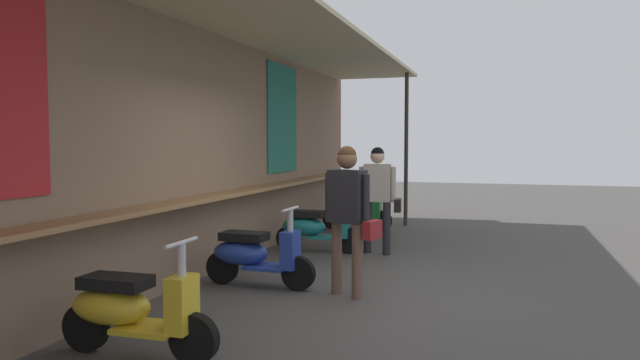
{
  "coord_description": "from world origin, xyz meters",
  "views": [
    {
      "loc": [
        -6.26,
        -1.78,
        1.72
      ],
      "look_at": [
        2.45,
        1.01,
        1.13
      ],
      "focal_mm": 32.62,
      "sensor_mm": 36.0,
      "label": 1
    }
  ],
  "objects_px": {
    "scooter_yellow": "(129,309)",
    "shopper_with_handbag": "(348,205)",
    "scooter_teal": "(314,227)",
    "shopper_browsing": "(378,189)",
    "scooter_green": "(353,210)",
    "scooter_blue": "(253,254)"
  },
  "relations": [
    {
      "from": "shopper_with_handbag",
      "to": "shopper_browsing",
      "type": "distance_m",
      "value": 2.57
    },
    {
      "from": "scooter_teal",
      "to": "scooter_green",
      "type": "bearing_deg",
      "value": 86.96
    },
    {
      "from": "scooter_teal",
      "to": "shopper_browsing",
      "type": "bearing_deg",
      "value": 6.55
    },
    {
      "from": "scooter_green",
      "to": "shopper_with_handbag",
      "type": "bearing_deg",
      "value": -76.22
    },
    {
      "from": "scooter_blue",
      "to": "shopper_browsing",
      "type": "xyz_separation_m",
      "value": [
        2.47,
        -0.99,
        0.62
      ]
    },
    {
      "from": "scooter_yellow",
      "to": "shopper_with_handbag",
      "type": "relative_size",
      "value": 0.83
    },
    {
      "from": "shopper_with_handbag",
      "to": "scooter_teal",
      "type": "bearing_deg",
      "value": 44.05
    },
    {
      "from": "scooter_teal",
      "to": "shopper_browsing",
      "type": "relative_size",
      "value": 0.85
    },
    {
      "from": "scooter_teal",
      "to": "scooter_green",
      "type": "distance_m",
      "value": 2.44
    },
    {
      "from": "scooter_yellow",
      "to": "shopper_browsing",
      "type": "bearing_deg",
      "value": 77.65
    },
    {
      "from": "scooter_teal",
      "to": "scooter_green",
      "type": "relative_size",
      "value": 1.0
    },
    {
      "from": "scooter_yellow",
      "to": "scooter_teal",
      "type": "height_order",
      "value": "same"
    },
    {
      "from": "scooter_green",
      "to": "shopper_browsing",
      "type": "xyz_separation_m",
      "value": [
        -2.27,
        -0.99,
        0.62
      ]
    },
    {
      "from": "scooter_yellow",
      "to": "shopper_browsing",
      "type": "distance_m",
      "value": 5.02
    },
    {
      "from": "scooter_blue",
      "to": "shopper_browsing",
      "type": "relative_size",
      "value": 0.85
    },
    {
      "from": "scooter_blue",
      "to": "shopper_with_handbag",
      "type": "relative_size",
      "value": 0.83
    },
    {
      "from": "scooter_yellow",
      "to": "scooter_teal",
      "type": "xyz_separation_m",
      "value": [
        4.71,
        -0.0,
        0.0
      ]
    },
    {
      "from": "scooter_blue",
      "to": "scooter_green",
      "type": "height_order",
      "value": "same"
    },
    {
      "from": "scooter_blue",
      "to": "shopper_browsing",
      "type": "bearing_deg",
      "value": 69.91
    },
    {
      "from": "scooter_yellow",
      "to": "scooter_green",
      "type": "distance_m",
      "value": 7.15
    },
    {
      "from": "scooter_yellow",
      "to": "scooter_teal",
      "type": "distance_m",
      "value": 4.71
    },
    {
      "from": "scooter_blue",
      "to": "shopper_browsing",
      "type": "height_order",
      "value": "shopper_browsing"
    }
  ]
}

